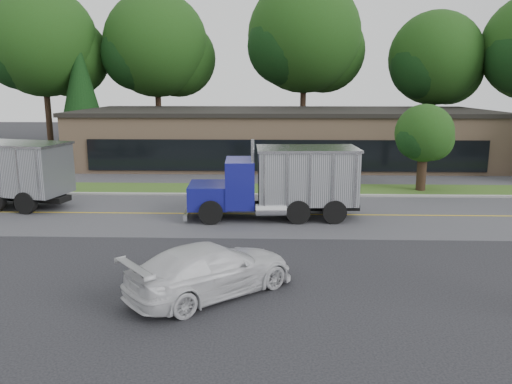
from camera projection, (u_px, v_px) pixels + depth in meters
ground at (239, 287)px, 15.73m from camera, size 140.00×140.00×0.00m
road at (251, 214)px, 24.52m from camera, size 60.00×8.00×0.02m
center_line at (251, 214)px, 24.52m from camera, size 60.00×0.12×0.01m
curb at (254, 196)px, 28.62m from camera, size 60.00×0.30×0.12m
grass_verge at (255, 189)px, 30.38m from camera, size 60.00×3.40×0.03m
far_parking at (257, 175)px, 35.27m from camera, size 60.00×7.00×0.02m
strip_mall at (284, 138)px, 40.65m from camera, size 32.00×12.00×4.00m
tree_far_a at (45, 47)px, 45.70m from camera, size 10.55×9.93×15.04m
tree_far_b at (158, 50)px, 47.37m from camera, size 10.41×9.80×14.85m
tree_far_c at (306, 41)px, 46.80m from camera, size 11.23×10.57×16.02m
tree_far_d at (436, 63)px, 45.85m from camera, size 9.02×8.49×12.87m
evergreen_left at (81, 91)px, 44.33m from camera, size 4.55×4.55×10.35m
tree_verge at (425, 136)px, 29.43m from camera, size 3.62×3.41×5.16m
dump_truck_blue at (283, 181)px, 23.56m from camera, size 8.12×3.02×3.36m
rally_car at (212, 269)px, 15.08m from camera, size 5.49×5.14×1.55m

